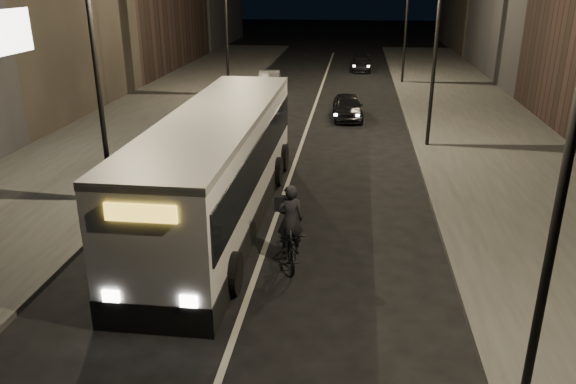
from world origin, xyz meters
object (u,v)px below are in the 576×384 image
(streetlight_right_far, at_px, (404,5))
(streetlight_left_far, at_px, (230,8))
(streetlight_right_near, at_px, (559,106))
(streetlight_right_mid, at_px, (431,23))
(streetlight_left_near, at_px, (101,40))
(car_mid, at_px, (270,79))
(car_far, at_px, (361,64))
(cyclist_on_bicycle, at_px, (291,238))
(city_bus, at_px, (219,162))
(car_near, at_px, (347,107))

(streetlight_right_far, height_order, streetlight_left_far, same)
(streetlight_right_near, xyz_separation_m, streetlight_left_far, (-10.66, 26.00, 0.00))
(streetlight_right_mid, xyz_separation_m, streetlight_left_far, (-10.66, 10.00, 0.00))
(streetlight_right_mid, bearing_deg, streetlight_left_far, 136.84)
(streetlight_left_near, xyz_separation_m, car_mid, (1.90, 21.07, -4.71))
(streetlight_left_near, distance_m, car_far, 31.17)
(streetlight_right_near, height_order, car_far, streetlight_right_near)
(streetlight_left_near, distance_m, car_mid, 21.68)
(streetlight_left_far, xyz_separation_m, car_mid, (1.90, 3.07, -4.71))
(streetlight_right_near, relative_size, streetlight_left_near, 1.00)
(streetlight_right_far, bearing_deg, cyclist_on_bicycle, -99.35)
(city_bus, bearing_deg, cyclist_on_bicycle, -47.62)
(car_far, bearing_deg, streetlight_right_mid, -84.05)
(streetlight_left_far, xyz_separation_m, car_near, (7.29, -4.85, -4.71))
(streetlight_right_mid, relative_size, cyclist_on_bicycle, 3.57)
(streetlight_left_far, bearing_deg, streetlight_right_mid, -43.16)
(streetlight_right_near, bearing_deg, streetlight_left_near, 143.12)
(streetlight_right_far, height_order, city_bus, streetlight_right_far)
(city_bus, height_order, cyclist_on_bicycle, city_bus)
(city_bus, xyz_separation_m, car_near, (3.66, 13.79, -1.20))
(streetlight_left_near, bearing_deg, streetlight_left_far, 90.00)
(streetlight_right_near, xyz_separation_m, streetlight_right_far, (0.00, 32.00, 0.00))
(city_bus, height_order, car_mid, city_bus)
(city_bus, xyz_separation_m, car_far, (4.42, 30.36, -1.30))
(streetlight_left_near, bearing_deg, car_mid, 84.85)
(cyclist_on_bicycle, height_order, car_mid, cyclist_on_bicycle)
(streetlight_left_near, xyz_separation_m, cyclist_on_bicycle, (6.15, -3.42, -4.60))
(streetlight_right_near, bearing_deg, cyclist_on_bicycle, 134.56)
(streetlight_right_near, height_order, city_bus, streetlight_right_near)
(streetlight_left_far, height_order, car_mid, streetlight_left_far)
(streetlight_right_near, distance_m, streetlight_right_far, 32.00)
(streetlight_right_near, xyz_separation_m, streetlight_right_mid, (0.00, 16.00, 0.00))
(streetlight_left_near, xyz_separation_m, car_near, (7.29, 13.15, -4.71))
(streetlight_left_far, distance_m, car_mid, 5.94)
(streetlight_right_far, xyz_separation_m, city_bus, (-7.04, -24.63, -3.51))
(car_far, bearing_deg, car_mid, -126.32)
(city_bus, distance_m, car_far, 30.71)
(car_mid, bearing_deg, city_bus, 88.60)
(streetlight_left_far, relative_size, car_near, 2.13)
(streetlight_right_mid, height_order, car_mid, streetlight_right_mid)
(streetlight_left_near, distance_m, car_near, 15.76)
(streetlight_right_far, bearing_deg, city_bus, -105.94)
(streetlight_right_far, xyz_separation_m, car_far, (-2.62, 5.73, -4.81))
(streetlight_right_mid, height_order, city_bus, streetlight_right_mid)
(streetlight_left_far, distance_m, city_bus, 19.30)
(streetlight_left_near, height_order, car_mid, streetlight_left_near)
(car_near, bearing_deg, streetlight_right_near, -85.37)
(streetlight_right_mid, bearing_deg, city_bus, -129.18)
(car_mid, bearing_deg, cyclist_on_bicycle, 93.90)
(streetlight_right_far, relative_size, streetlight_left_far, 1.00)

